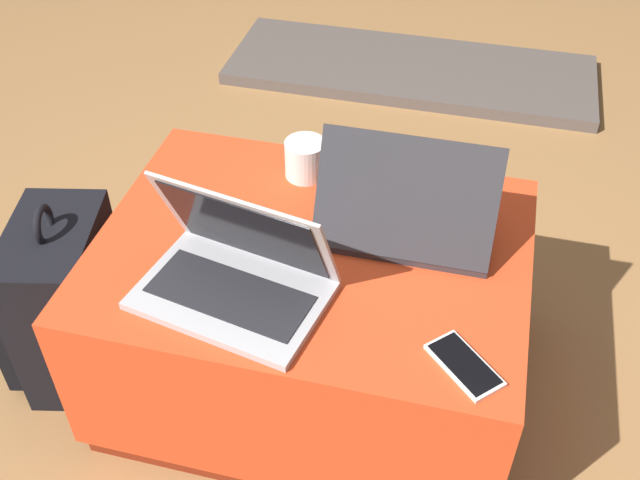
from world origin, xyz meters
TOP-DOWN VIEW (x-y plane):
  - ground_plane at (0.00, 0.00)m, footprint 14.00×14.00m
  - ottoman at (0.00, 0.00)m, footprint 0.89×0.68m
  - laptop_near at (-0.11, -0.16)m, footprint 0.39×0.30m
  - laptop_far at (0.18, 0.09)m, footprint 0.36×0.25m
  - cell_phone at (0.34, -0.24)m, footprint 0.15×0.15m
  - backpack at (-0.57, -0.10)m, footprint 0.29×0.34m
  - coffee_mug at (-0.07, 0.23)m, footprint 0.13×0.09m
  - fireplace_hearth at (0.00, 1.52)m, footprint 1.40×0.50m

SIDE VIEW (x-z plane):
  - ground_plane at x=0.00m, z-range 0.00..0.00m
  - fireplace_hearth at x=0.00m, z-range 0.00..0.04m
  - backpack at x=-0.57m, z-range -0.04..0.45m
  - ottoman at x=0.00m, z-range 0.00..0.43m
  - cell_phone at x=0.34m, z-range 0.43..0.44m
  - coffee_mug at x=-0.07m, z-range 0.43..0.52m
  - laptop_near at x=-0.11m, z-range 0.36..0.59m
  - laptop_far at x=0.18m, z-range 0.36..0.60m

